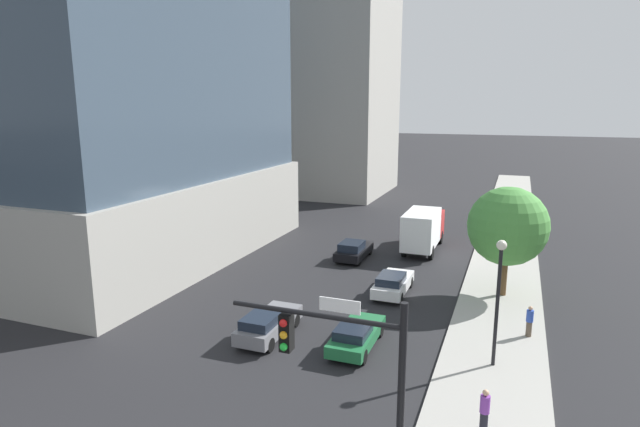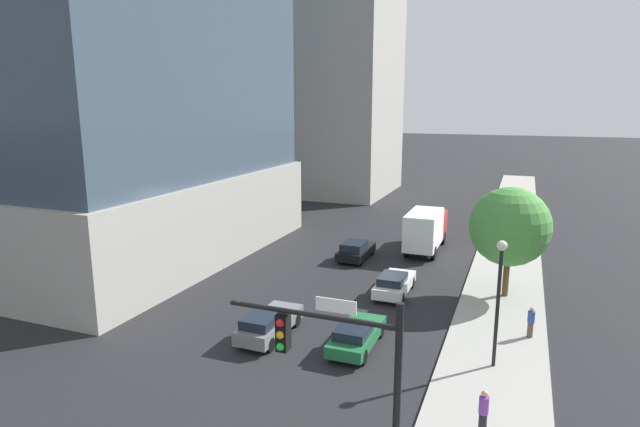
{
  "view_description": "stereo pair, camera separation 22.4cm",
  "coord_description": "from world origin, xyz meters",
  "px_view_note": "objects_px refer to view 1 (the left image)",
  "views": [
    {
      "loc": [
        8.6,
        -9.39,
        11.47
      ],
      "look_at": [
        0.78,
        11.16,
        6.85
      ],
      "focal_mm": 29.31,
      "sensor_mm": 36.0,
      "label": 1
    },
    {
      "loc": [
        8.8,
        -9.31,
        11.47
      ],
      "look_at": [
        0.78,
        11.16,
        6.85
      ],
      "focal_mm": 29.31,
      "sensor_mm": 36.0,
      "label": 2
    }
  ],
  "objects_px": {
    "car_black": "(353,250)",
    "box_truck": "(423,228)",
    "car_green": "(356,335)",
    "pedestrian_purple_shirt": "(484,412)",
    "car_white": "(393,283)",
    "street_lamp": "(499,284)",
    "car_gray": "(268,324)",
    "construction_building": "(327,46)",
    "street_tree": "(508,226)",
    "pedestrian_blue_shirt": "(530,321)",
    "traffic_light_pole": "(349,373)"
  },
  "relations": [
    {
      "from": "car_black",
      "to": "box_truck",
      "type": "relative_size",
      "value": 0.61
    },
    {
      "from": "car_green",
      "to": "pedestrian_purple_shirt",
      "type": "xyz_separation_m",
      "value": [
        6.17,
        -5.0,
        0.35
      ]
    },
    {
      "from": "car_white",
      "to": "pedestrian_purple_shirt",
      "type": "distance_m",
      "value": 14.12
    },
    {
      "from": "car_green",
      "to": "street_lamp",
      "type": "bearing_deg",
      "value": 2.98
    },
    {
      "from": "car_white",
      "to": "car_gray",
      "type": "bearing_deg",
      "value": -118.71
    },
    {
      "from": "construction_building",
      "to": "car_gray",
      "type": "relative_size",
      "value": 9.94
    },
    {
      "from": "street_lamp",
      "to": "car_white",
      "type": "height_order",
      "value": "street_lamp"
    },
    {
      "from": "street_lamp",
      "to": "car_gray",
      "type": "distance_m",
      "value": 11.18
    },
    {
      "from": "street_lamp",
      "to": "pedestrian_purple_shirt",
      "type": "distance_m",
      "value": 6.05
    },
    {
      "from": "car_white",
      "to": "construction_building",
      "type": "bearing_deg",
      "value": 116.03
    },
    {
      "from": "street_lamp",
      "to": "car_black",
      "type": "bearing_deg",
      "value": 128.14
    },
    {
      "from": "street_tree",
      "to": "car_gray",
      "type": "distance_m",
      "value": 15.22
    },
    {
      "from": "street_lamp",
      "to": "box_truck",
      "type": "xyz_separation_m",
      "value": [
        -6.24,
        17.79,
        -2.03
      ]
    },
    {
      "from": "construction_building",
      "to": "pedestrian_blue_shirt",
      "type": "bearing_deg",
      "value": -57.32
    },
    {
      "from": "street_lamp",
      "to": "street_tree",
      "type": "distance_m",
      "value": 9.32
    },
    {
      "from": "pedestrian_purple_shirt",
      "to": "construction_building",
      "type": "bearing_deg",
      "value": 116.0
    },
    {
      "from": "traffic_light_pole",
      "to": "car_black",
      "type": "xyz_separation_m",
      "value": [
        -7.36,
        24.29,
        -3.87
      ]
    },
    {
      "from": "car_green",
      "to": "car_gray",
      "type": "relative_size",
      "value": 0.99
    },
    {
      "from": "street_lamp",
      "to": "street_tree",
      "type": "xyz_separation_m",
      "value": [
        0.1,
        9.3,
        0.52
      ]
    },
    {
      "from": "car_black",
      "to": "car_gray",
      "type": "xyz_separation_m",
      "value": [
        0.0,
        -14.39,
        0.03
      ]
    },
    {
      "from": "street_lamp",
      "to": "car_white",
      "type": "distance_m",
      "value": 10.17
    },
    {
      "from": "car_green",
      "to": "box_truck",
      "type": "distance_m",
      "value": 18.15
    },
    {
      "from": "pedestrian_blue_shirt",
      "to": "construction_building",
      "type": "bearing_deg",
      "value": 122.68
    },
    {
      "from": "construction_building",
      "to": "traffic_light_pole",
      "type": "xyz_separation_m",
      "value": [
        20.03,
        -53.13,
        -14.15
      ]
    },
    {
      "from": "construction_building",
      "to": "street_lamp",
      "type": "relative_size",
      "value": 7.85
    },
    {
      "from": "street_lamp",
      "to": "pedestrian_purple_shirt",
      "type": "relative_size",
      "value": 3.36
    },
    {
      "from": "pedestrian_blue_shirt",
      "to": "pedestrian_purple_shirt",
      "type": "bearing_deg",
      "value": -99.85
    },
    {
      "from": "car_black",
      "to": "pedestrian_blue_shirt",
      "type": "relative_size",
      "value": 2.75
    },
    {
      "from": "construction_building",
      "to": "car_gray",
      "type": "distance_m",
      "value": 48.52
    },
    {
      "from": "construction_building",
      "to": "traffic_light_pole",
      "type": "distance_m",
      "value": 58.52
    },
    {
      "from": "street_tree",
      "to": "car_black",
      "type": "height_order",
      "value": "street_tree"
    },
    {
      "from": "construction_building",
      "to": "pedestrian_blue_shirt",
      "type": "relative_size",
      "value": 28.47
    },
    {
      "from": "car_white",
      "to": "traffic_light_pole",
      "type": "bearing_deg",
      "value": -80.88
    },
    {
      "from": "construction_building",
      "to": "car_black",
      "type": "bearing_deg",
      "value": -66.27
    },
    {
      "from": "car_black",
      "to": "car_green",
      "type": "bearing_deg",
      "value": -72.27
    },
    {
      "from": "car_white",
      "to": "car_gray",
      "type": "relative_size",
      "value": 0.98
    },
    {
      "from": "car_gray",
      "to": "car_white",
      "type": "bearing_deg",
      "value": 61.29
    },
    {
      "from": "car_green",
      "to": "car_gray",
      "type": "height_order",
      "value": "car_gray"
    },
    {
      "from": "car_black",
      "to": "car_white",
      "type": "height_order",
      "value": "car_black"
    },
    {
      "from": "street_tree",
      "to": "box_truck",
      "type": "height_order",
      "value": "street_tree"
    },
    {
      "from": "street_lamp",
      "to": "car_black",
      "type": "height_order",
      "value": "street_lamp"
    },
    {
      "from": "street_lamp",
      "to": "car_white",
      "type": "relative_size",
      "value": 1.29
    },
    {
      "from": "traffic_light_pole",
      "to": "box_truck",
      "type": "relative_size",
      "value": 0.92
    },
    {
      "from": "car_green",
      "to": "pedestrian_blue_shirt",
      "type": "distance_m",
      "value": 8.72
    },
    {
      "from": "street_tree",
      "to": "car_gray",
      "type": "relative_size",
      "value": 1.47
    },
    {
      "from": "car_black",
      "to": "box_truck",
      "type": "distance_m",
      "value": 6.21
    },
    {
      "from": "car_green",
      "to": "car_white",
      "type": "relative_size",
      "value": 1.0
    },
    {
      "from": "box_truck",
      "to": "pedestrian_purple_shirt",
      "type": "bearing_deg",
      "value": -75.05
    },
    {
      "from": "street_lamp",
      "to": "traffic_light_pole",
      "type": "bearing_deg",
      "value": -107.4
    },
    {
      "from": "car_black",
      "to": "car_green",
      "type": "height_order",
      "value": "car_black"
    }
  ]
}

